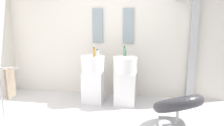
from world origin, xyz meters
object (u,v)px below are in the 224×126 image
object	(u,v)px
lounge_chair	(178,107)
soap_bottle_clear	(97,53)
shower_column	(192,49)
pedestal_sink_right	(125,79)
towel_rack	(9,84)
soap_bottle_amber	(94,52)
pedestal_sink_left	(93,78)
soap_bottle_green	(124,51)

from	to	relation	value
lounge_chair	soap_bottle_clear	world-z (taller)	soap_bottle_clear
shower_column	pedestal_sink_right	bearing A→B (deg)	-161.85
towel_rack	soap_bottle_clear	bearing A→B (deg)	34.08
shower_column	soap_bottle_amber	size ratio (longest dim) A/B	10.80
towel_rack	soap_bottle_amber	xyz separation A→B (m)	(1.25, 0.87, 0.41)
soap_bottle_clear	pedestal_sink_left	bearing A→B (deg)	142.57
pedestal_sink_left	soap_bottle_clear	xyz separation A→B (m)	(0.12, -0.09, 0.51)
shower_column	soap_bottle_amber	bearing A→B (deg)	-164.26
pedestal_sink_left	towel_rack	size ratio (longest dim) A/B	1.11
pedestal_sink_right	soap_bottle_amber	xyz separation A→B (m)	(-0.59, -0.11, 0.53)
towel_rack	soap_bottle_amber	bearing A→B (deg)	34.79
towel_rack	soap_bottle_green	distance (m)	2.15
pedestal_sink_right	shower_column	distance (m)	1.47
pedestal_sink_right	soap_bottle_clear	size ratio (longest dim) A/B	7.02
soap_bottle_amber	soap_bottle_clear	world-z (taller)	soap_bottle_amber
soap_bottle_green	soap_bottle_clear	bearing A→B (deg)	-158.20
pedestal_sink_right	lounge_chair	world-z (taller)	pedestal_sink_right
pedestal_sink_left	lounge_chair	world-z (taller)	pedestal_sink_left
shower_column	soap_bottle_clear	bearing A→B (deg)	-164.31
pedestal_sink_left	lounge_chair	size ratio (longest dim) A/B	0.97
lounge_chair	soap_bottle_green	distance (m)	1.50
shower_column	soap_bottle_amber	world-z (taller)	shower_column
soap_bottle_green	soap_bottle_amber	bearing A→B (deg)	-158.70
soap_bottle_amber	soap_bottle_green	distance (m)	0.60
soap_bottle_amber	soap_bottle_clear	distance (m)	0.07
lounge_chair	soap_bottle_amber	size ratio (longest dim) A/B	5.75
pedestal_sink_right	soap_bottle_clear	bearing A→B (deg)	-170.51
towel_rack	soap_bottle_green	size ratio (longest dim) A/B	5.02
pedestal_sink_right	soap_bottle_green	world-z (taller)	soap_bottle_green
lounge_chair	soap_bottle_clear	bearing A→B (deg)	152.93
shower_column	lounge_chair	bearing A→B (deg)	-106.69
shower_column	towel_rack	world-z (taller)	shower_column
pedestal_sink_left	soap_bottle_green	xyz separation A→B (m)	(0.61, 0.11, 0.53)
pedestal_sink_left	soap_bottle_amber	xyz separation A→B (m)	(0.05, -0.11, 0.53)
soap_bottle_clear	soap_bottle_green	bearing A→B (deg)	21.80
towel_rack	soap_bottle_green	bearing A→B (deg)	31.00
pedestal_sink_left	pedestal_sink_right	distance (m)	0.64
lounge_chair	soap_bottle_clear	distance (m)	1.75
pedestal_sink_left	towel_rack	distance (m)	1.55
pedestal_sink_left	pedestal_sink_right	bearing A→B (deg)	0.00
shower_column	soap_bottle_amber	distance (m)	1.95
pedestal_sink_right	soap_bottle_amber	size ratio (longest dim) A/B	5.55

